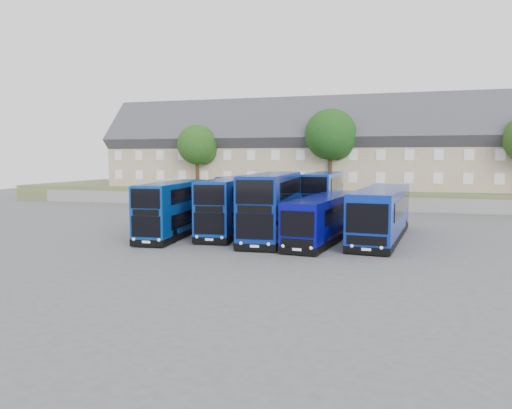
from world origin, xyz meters
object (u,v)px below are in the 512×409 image
object	(u,v)px
tree_mid	(332,136)
coach_east_a	(322,220)
tree_west	(199,146)
dd_front_left	(173,210)
dd_front_mid	(229,207)

from	to	relation	value
tree_mid	coach_east_a	bearing A→B (deg)	-83.25
coach_east_a	tree_west	bearing A→B (deg)	135.60
coach_east_a	tree_west	distance (m)	29.70
dd_front_left	tree_mid	distance (m)	25.83
coach_east_a	tree_mid	distance (m)	23.96
tree_mid	tree_west	bearing A→B (deg)	-178.21
dd_front_left	dd_front_mid	size ratio (longest dim) A/B	0.95
dd_front_left	coach_east_a	xyz separation A→B (m)	(10.71, 0.89, -0.42)
dd_front_mid	tree_west	distance (m)	24.45
dd_front_left	tree_west	xyz separation A→B (m)	(-8.00, 23.27, 5.14)
coach_east_a	tree_west	world-z (taller)	tree_west
dd_front_mid	coach_east_a	world-z (taller)	dd_front_mid
coach_east_a	tree_mid	world-z (taller)	tree_mid
dd_front_mid	tree_west	size ratio (longest dim) A/B	1.37
dd_front_left	tree_west	world-z (taller)	tree_west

